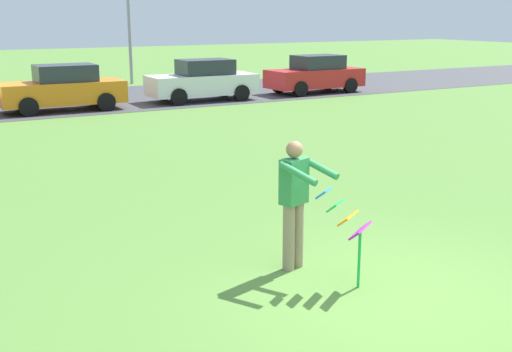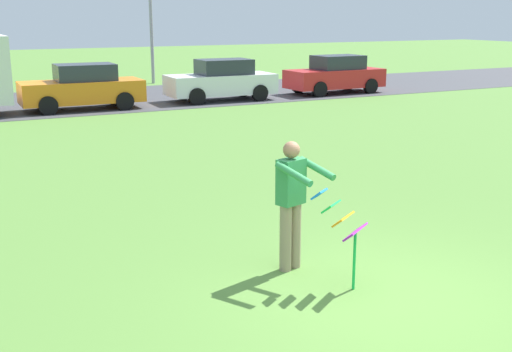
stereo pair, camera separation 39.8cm
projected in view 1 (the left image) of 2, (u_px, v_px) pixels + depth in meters
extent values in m
plane|color=#568438|center=(391.00, 296.00, 7.79)|extent=(120.00, 120.00, 0.00)
cube|color=#424247|center=(42.00, 103.00, 24.56)|extent=(120.00, 8.00, 0.01)
cylinder|color=gray|center=(298.00, 234.00, 8.60)|extent=(0.16, 0.16, 0.90)
cylinder|color=gray|center=(289.00, 238.00, 8.47)|extent=(0.16, 0.16, 0.90)
cube|color=#338C4C|center=(294.00, 181.00, 8.35)|extent=(0.41, 0.32, 0.60)
sphere|color=#9E7051|center=(294.00, 149.00, 8.25)|extent=(0.22, 0.22, 0.22)
cylinder|color=#338C4C|center=(320.00, 168.00, 8.30)|extent=(0.26, 0.58, 0.24)
cylinder|color=#338C4C|center=(298.00, 174.00, 7.99)|extent=(0.26, 0.58, 0.24)
cube|color=blue|center=(324.00, 193.00, 7.96)|extent=(0.26, 0.24, 0.12)
cube|color=green|center=(336.00, 205.00, 7.92)|extent=(0.34, 0.29, 0.12)
cube|color=orange|center=(348.00, 218.00, 7.88)|extent=(0.42, 0.35, 0.12)
cube|color=purple|center=(360.00, 230.00, 7.85)|extent=(0.50, 0.40, 0.12)
cylinder|color=green|center=(359.00, 259.00, 7.94)|extent=(0.04, 0.04, 0.74)
cube|color=orange|center=(62.00, 92.00, 22.50)|extent=(4.23, 1.76, 0.76)
cube|color=#282D38|center=(65.00, 73.00, 22.41)|extent=(2.04, 1.42, 0.60)
cylinder|color=black|center=(28.00, 107.00, 21.29)|extent=(0.64, 0.23, 0.64)
cylinder|color=black|center=(20.00, 101.00, 22.66)|extent=(0.64, 0.23, 0.64)
cylinder|color=black|center=(106.00, 102.00, 22.50)|extent=(0.64, 0.23, 0.64)
cylinder|color=black|center=(94.00, 97.00, 23.87)|extent=(0.64, 0.23, 0.64)
cube|color=white|center=(202.00, 84.00, 25.06)|extent=(4.24, 1.81, 0.76)
cube|color=#282D38|center=(205.00, 67.00, 24.97)|extent=(2.05, 1.45, 0.60)
cylinder|color=black|center=(178.00, 97.00, 23.86)|extent=(0.65, 0.24, 0.64)
cylinder|color=black|center=(163.00, 92.00, 25.24)|extent=(0.65, 0.24, 0.64)
cylinder|color=black|center=(241.00, 93.00, 25.04)|extent=(0.65, 0.24, 0.64)
cylinder|color=black|center=(224.00, 89.00, 26.43)|extent=(0.65, 0.24, 0.64)
cube|color=red|center=(315.00, 78.00, 27.60)|extent=(4.24, 1.80, 0.76)
cube|color=#282D38|center=(318.00, 62.00, 27.51)|extent=(2.05, 1.44, 0.60)
cylinder|color=black|center=(300.00, 89.00, 26.36)|extent=(0.64, 0.23, 0.64)
cylinder|color=black|center=(279.00, 85.00, 27.70)|extent=(0.64, 0.23, 0.64)
cylinder|color=black|center=(350.00, 86.00, 27.65)|extent=(0.64, 0.23, 0.64)
cylinder|color=black|center=(328.00, 82.00, 29.00)|extent=(0.64, 0.23, 0.64)
cylinder|color=#9E9EA3|center=(129.00, 10.00, 30.51)|extent=(0.16, 0.16, 7.00)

